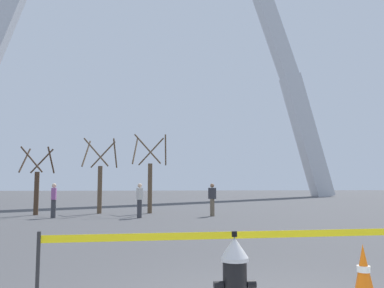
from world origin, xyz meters
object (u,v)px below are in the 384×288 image
Objects in this scene: monument_arch at (147,30)px; pedestrian_walking_right at (54,200)px; fire_hydrant at (235,280)px; pedestrian_walking_left at (140,200)px; pedestrian_standing_center at (212,199)px; traffic_cone_by_hydrant at (364,273)px.

monument_arch reaches higher than pedestrian_walking_right.
fire_hydrant is 53.01m from monument_arch.
monument_arch is 39.76m from pedestrian_walking_left.
pedestrian_walking_right is (-4.72, 15.40, 0.35)m from fire_hydrant.
fire_hydrant is 0.02× the size of monument_arch.
monument_arch is at bearing 87.90° from pedestrian_walking_left.
pedestrian_standing_center and pedestrian_walking_right have the same top height.
fire_hydrant is 15.67m from pedestrian_standing_center.
pedestrian_walking_right is (-5.18, -33.00, -21.27)m from monument_arch.
pedestrian_standing_center is (3.55, 0.59, 0.00)m from pedestrian_walking_left.
traffic_cone_by_hydrant is 16.19m from pedestrian_walking_right.
monument_arch is (-1.41, 47.79, 21.73)m from traffic_cone_by_hydrant.
pedestrian_standing_center is 1.00× the size of pedestrian_walking_right.
pedestrian_walking_left is 3.99m from pedestrian_walking_right.
pedestrian_walking_left reaches higher than fire_hydrant.
fire_hydrant is at bearing -90.54° from monument_arch.
monument_arch is 39.60m from pedestrian_walking_right.
pedestrian_standing_center is at bearing 9.43° from pedestrian_walking_left.
fire_hydrant is 0.62× the size of pedestrian_standing_center.
pedestrian_walking_right reaches higher than fire_hydrant.
pedestrian_standing_center is at bearing -85.98° from monument_arch.
fire_hydrant is 0.62× the size of pedestrian_walking_right.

